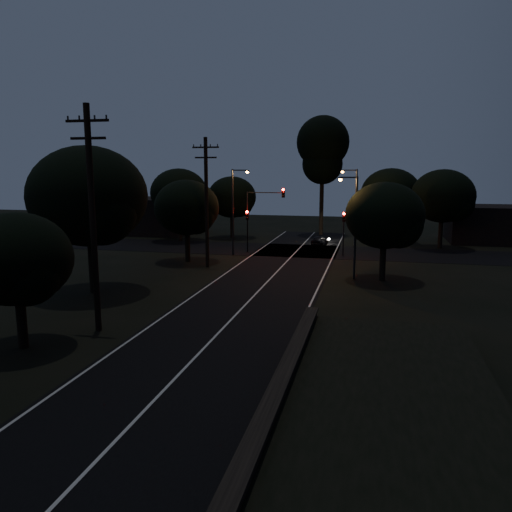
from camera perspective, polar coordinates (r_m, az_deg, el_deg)
The scene contains 21 objects.
road_surface at distance 39.17m, azimuth 2.38°, elevation -1.86°, with size 60.00×70.00×0.03m.
utility_pole_mid at distance 25.36m, azimuth -18.19°, elevation 4.36°, with size 2.20×0.30×11.00m.
utility_pole_far at distance 40.82m, azimuth -5.68°, elevation 6.34°, with size 2.20×0.30×10.50m.
tree_left_b at distance 24.11m, azimuth -25.51°, elevation -0.60°, with size 4.83×4.83×6.13m.
tree_left_c at distance 33.36m, azimuth -18.38°, elevation 6.21°, with size 7.49×7.49×9.47m.
tree_left_d at distance 43.43m, azimuth -7.75°, elevation 5.35°, with size 5.61×5.61×7.12m.
tree_far_nw at distance 58.75m, azimuth -2.62°, elevation 6.62°, with size 5.68×5.68×7.19m.
tree_far_w at distance 56.52m, azimuth -8.64°, elevation 7.00°, with size 6.35×6.35×8.09m.
tree_far_ne at distance 56.54m, azimuth 15.37°, elevation 6.76°, with size 6.42×6.42×8.12m.
tree_far_e at distance 53.97m, azimuth 20.81°, elevation 6.28°, with size 6.31×6.31×8.01m.
tree_right_a at distance 36.62m, azimuth 14.79°, elevation 4.28°, with size 5.59×5.59×7.10m.
tall_pine at distance 61.92m, azimuth 7.63°, elevation 11.98°, with size 6.32×6.32×14.37m.
building_left at distance 64.81m, azimuth -11.69°, elevation 4.55°, with size 10.00×8.00×4.40m, color black.
building_right at distance 61.22m, azimuth 25.26°, elevation 3.32°, with size 9.00×7.00×4.00m, color black.
signal_left at distance 48.28m, azimuth -0.99°, elevation 3.76°, with size 0.28×0.35×4.10m.
signal_right at distance 46.90m, azimuth 9.99°, elevation 3.44°, with size 0.28×0.35×4.10m.
signal_mast at distance 47.77m, azimuth 0.97°, elevation 5.51°, with size 3.70×0.35×6.25m.
streetlight_a at distance 46.39m, azimuth -2.45°, elevation 5.74°, with size 1.66×0.26×8.00m.
streetlight_b at distance 50.71m, azimuth 11.12°, elevation 5.91°, with size 1.66×0.26×8.00m.
streetlight_c at distance 36.76m, azimuth 11.07°, elevation 4.05°, with size 1.46×0.26×7.50m.
car at distance 53.35m, azimuth 7.29°, elevation 1.76°, with size 1.24×3.07×1.05m, color black.
Camera 1 is at (7.16, -6.56, 7.94)m, focal length 35.00 mm.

